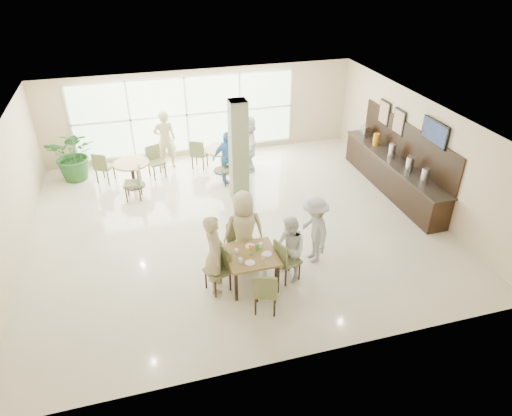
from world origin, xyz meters
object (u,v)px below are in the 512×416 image
object	(u,v)px
potted_plant	(74,154)
teen_right	(290,249)
round_table_left	(132,169)
adult_standing	(165,140)
round_table_right	(223,154)
buffet_counter	(393,173)
adult_b	(248,143)
teen_far	(244,230)
teen_standing	(315,230)
adult_a	(227,157)
teen_left	(215,254)
main_table	(251,258)

from	to	relation	value
potted_plant	teen_right	distance (m)	7.62
round_table_left	adult_standing	size ratio (longest dim) A/B	0.56
round_table_right	buffet_counter	size ratio (longest dim) A/B	0.23
adult_b	adult_standing	xyz separation A→B (m)	(-2.41, 0.81, 0.06)
round_table_left	teen_far	size ratio (longest dim) A/B	0.57
round_table_left	teen_standing	world-z (taller)	teen_standing
teen_far	adult_a	world-z (taller)	teen_far
adult_a	adult_standing	xyz separation A→B (m)	(-1.61, 1.48, 0.14)
round_table_left	teen_left	bearing A→B (deg)	-74.38
teen_standing	adult_a	world-z (taller)	teen_standing
round_table_right	adult_standing	bearing A→B (deg)	155.55
main_table	round_table_right	size ratio (longest dim) A/B	0.93
teen_left	adult_b	xyz separation A→B (m)	(2.08, 5.25, -0.01)
buffet_counter	teen_right	size ratio (longest dim) A/B	3.17
teen_left	adult_b	size ratio (longest dim) A/B	1.01
adult_standing	adult_b	bearing A→B (deg)	158.75
potted_plant	adult_b	xyz separation A→B (m)	(5.08, -0.75, 0.08)
potted_plant	teen_left	distance (m)	6.71
teen_left	adult_b	bearing A→B (deg)	-12.82
round_table_left	teen_standing	bearing A→B (deg)	-51.66
main_table	teen_far	distance (m)	0.71
buffet_counter	adult_b	size ratio (longest dim) A/B	2.73
buffet_counter	potted_plant	size ratio (longest dim) A/B	3.00
main_table	round_table_right	distance (m)	5.41
buffet_counter	adult_a	distance (m)	4.74
potted_plant	teen_right	size ratio (longest dim) A/B	1.06
buffet_counter	teen_left	bearing A→B (deg)	-153.57
teen_standing	adult_b	distance (m)	4.88
teen_far	teen_right	world-z (taller)	teen_far
main_table	teen_right	bearing A→B (deg)	-3.13
adult_b	teen_left	bearing A→B (deg)	-23.06
teen_standing	adult_b	world-z (taller)	adult_b
teen_left	teen_right	world-z (taller)	teen_left
potted_plant	adult_a	xyz separation A→B (m)	(4.27, -1.42, -0.00)
round_table_right	adult_a	distance (m)	0.77
teen_right	round_table_right	bearing A→B (deg)	168.07
main_table	teen_far	bearing A→B (deg)	88.57
potted_plant	teen_right	bearing A→B (deg)	-53.26
teen_right	adult_b	distance (m)	5.38
teen_far	adult_standing	size ratio (longest dim) A/B	0.98
adult_a	adult_standing	size ratio (longest dim) A/B	0.85
round_table_left	potted_plant	distance (m)	1.86
main_table	teen_left	bearing A→B (deg)	175.67
adult_b	teen_right	bearing A→B (deg)	-7.01
buffet_counter	potted_plant	xyz separation A→B (m)	(-8.67, 3.19, 0.23)
teen_far	adult_standing	distance (m)	5.56
buffet_counter	adult_a	size ratio (longest dim) A/B	3.00
buffet_counter	potted_plant	world-z (taller)	buffet_counter
buffet_counter	teen_left	size ratio (longest dim) A/B	2.70
adult_a	adult_b	size ratio (longest dim) A/B	0.91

